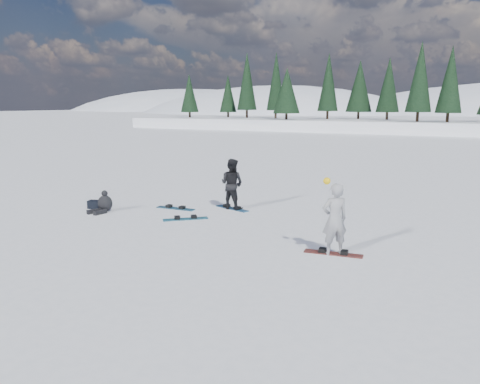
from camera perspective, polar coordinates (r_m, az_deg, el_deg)
name	(u,v)px	position (r m, az deg, el deg)	size (l,w,h in m)	color
ground	(276,232)	(14.16, 4.37, -4.93)	(420.00, 420.00, 0.00)	white
alpine_backdrop	(429,148)	(203.28, 22.00, 4.95)	(412.50, 227.00, 53.20)	white
snowboarder_woman	(334,219)	(12.12, 11.44, -3.23)	(0.80, 0.77, 2.01)	#AFAEB4
snowboarder_man	(232,184)	(17.05, -1.00, 0.98)	(0.90, 0.70, 1.86)	black
seated_rider	(104,204)	(17.40, -16.23, -1.37)	(0.65, 0.97, 0.77)	black
gear_bag	(95,204)	(18.09, -17.30, -1.46)	(0.45, 0.30, 0.30)	black
snowboard_woman	(333,254)	(12.38, 11.30, -7.38)	(1.50, 0.28, 0.03)	maroon
snowboard_man	(232,208)	(17.23, -0.99, -2.01)	(1.50, 0.28, 0.03)	#1A5B91
snowboard_loose_a	(186,219)	(15.77, -6.65, -3.29)	(1.50, 0.28, 0.03)	teal
snowboard_loose_c	(176,208)	(17.39, -7.86, -2.00)	(1.50, 0.28, 0.03)	#16587B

